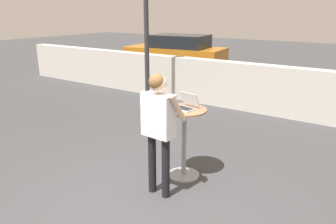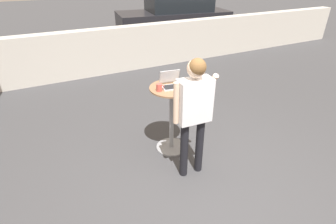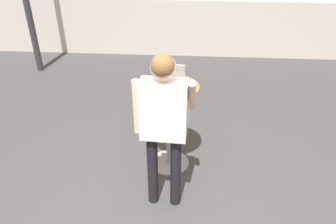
{
  "view_description": "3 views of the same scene",
  "coord_description": "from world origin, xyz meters",
  "px_view_note": "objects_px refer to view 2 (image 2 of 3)",
  "views": [
    {
      "loc": [
        2.41,
        -2.88,
        2.49
      ],
      "look_at": [
        0.12,
        0.48,
        1.21
      ],
      "focal_mm": 35.0,
      "sensor_mm": 36.0,
      "label": 1
    },
    {
      "loc": [
        -1.6,
        -2.05,
        2.64
      ],
      "look_at": [
        -0.21,
        0.71,
        0.91
      ],
      "focal_mm": 28.0,
      "sensor_mm": 36.0,
      "label": 2
    },
    {
      "loc": [
        0.24,
        -2.17,
        2.69
      ],
      "look_at": [
        0.03,
        0.7,
        0.97
      ],
      "focal_mm": 35.0,
      "sensor_mm": 36.0,
      "label": 3
    }
  ],
  "objects_px": {
    "coffee_mug": "(159,87)",
    "parked_car_near_street": "(175,16)",
    "laptop": "(171,83)",
    "cafe_table": "(172,113)",
    "standing_person": "(194,105)"
  },
  "relations": [
    {
      "from": "cafe_table",
      "to": "parked_car_near_street",
      "type": "xyz_separation_m",
      "value": [
        3.7,
        6.89,
        0.14
      ]
    },
    {
      "from": "coffee_mug",
      "to": "standing_person",
      "type": "relative_size",
      "value": 0.07
    },
    {
      "from": "cafe_table",
      "to": "laptop",
      "type": "distance_m",
      "value": 0.48
    },
    {
      "from": "parked_car_near_street",
      "to": "laptop",
      "type": "bearing_deg",
      "value": -118.31
    },
    {
      "from": "coffee_mug",
      "to": "parked_car_near_street",
      "type": "height_order",
      "value": "parked_car_near_street"
    },
    {
      "from": "coffee_mug",
      "to": "parked_car_near_street",
      "type": "relative_size",
      "value": 0.03
    },
    {
      "from": "laptop",
      "to": "coffee_mug",
      "type": "xyz_separation_m",
      "value": [
        -0.23,
        -0.07,
        -0.0
      ]
    },
    {
      "from": "standing_person",
      "to": "parked_car_near_street",
      "type": "bearing_deg",
      "value": 63.74
    },
    {
      "from": "laptop",
      "to": "standing_person",
      "type": "xyz_separation_m",
      "value": [
        -0.02,
        -0.67,
        -0.04
      ]
    },
    {
      "from": "cafe_table",
      "to": "parked_car_near_street",
      "type": "distance_m",
      "value": 7.82
    },
    {
      "from": "laptop",
      "to": "standing_person",
      "type": "distance_m",
      "value": 0.67
    },
    {
      "from": "standing_person",
      "to": "parked_car_near_street",
      "type": "xyz_separation_m",
      "value": [
        3.71,
        7.53,
        -0.3
      ]
    },
    {
      "from": "laptop",
      "to": "coffee_mug",
      "type": "height_order",
      "value": "laptop"
    },
    {
      "from": "laptop",
      "to": "cafe_table",
      "type": "bearing_deg",
      "value": -103.86
    },
    {
      "from": "cafe_table",
      "to": "coffee_mug",
      "type": "height_order",
      "value": "coffee_mug"
    }
  ]
}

